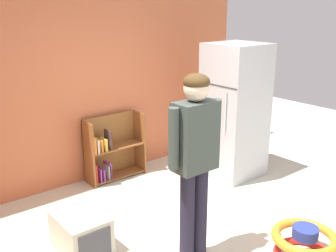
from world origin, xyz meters
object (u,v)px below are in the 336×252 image
refrigerator (235,111)px  pet_carrier (81,232)px  bookshelf (111,151)px  standing_person (195,152)px  baby_walker (304,243)px

refrigerator → pet_carrier: 2.59m
bookshelf → standing_person: 2.16m
standing_person → baby_walker: bearing=-40.0°
baby_walker → pet_carrier: (-1.52, 1.42, 0.02)m
refrigerator → baby_walker: (-0.95, -1.75, -0.73)m
bookshelf → baby_walker: bearing=-80.9°
refrigerator → baby_walker: bearing=-118.4°
refrigerator → standing_person: bearing=-147.6°
refrigerator → pet_carrier: refrigerator is taller
bookshelf → standing_person: standing_person is taller
bookshelf → pet_carrier: (-1.09, -1.26, -0.19)m
refrigerator → bookshelf: size_ratio=2.09×
standing_person → pet_carrier: size_ratio=3.12×
refrigerator → standing_person: (-1.73, -1.10, 0.16)m
bookshelf → baby_walker: bookshelf is taller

